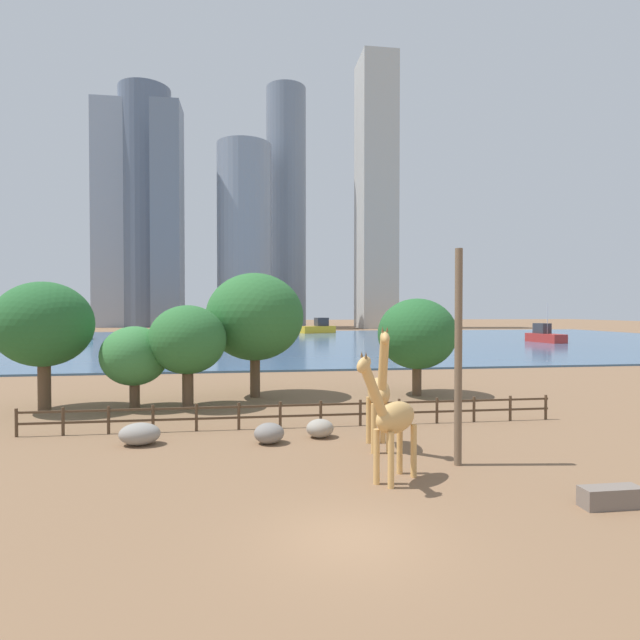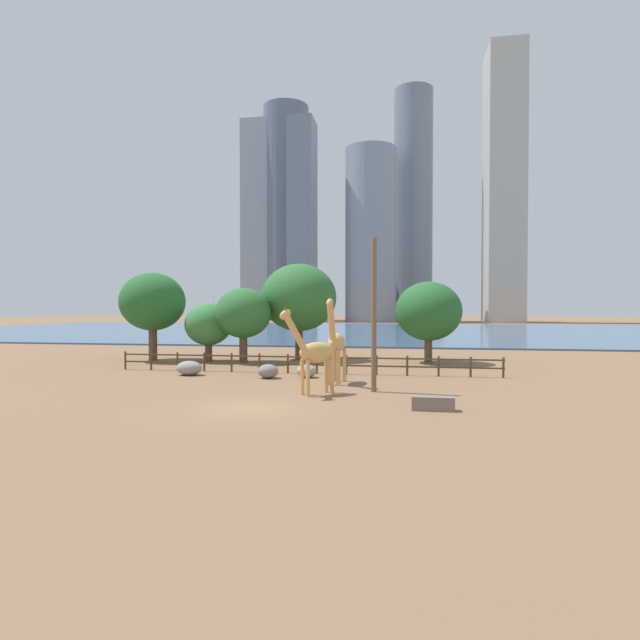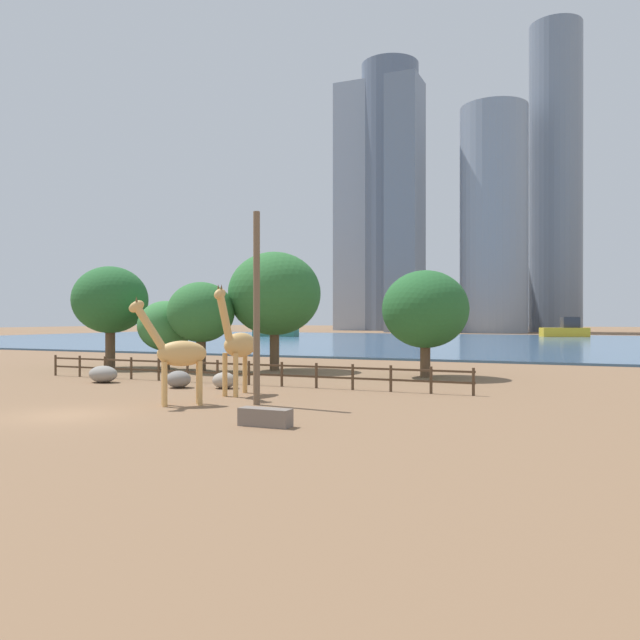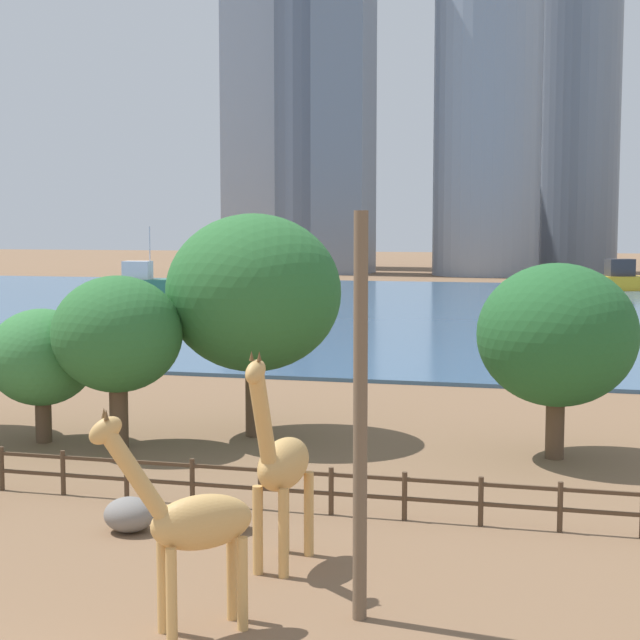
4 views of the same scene
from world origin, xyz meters
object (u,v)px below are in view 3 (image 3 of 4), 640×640
Objects in this scene: tree_left_large at (110,300)px; boat_tug at (566,330)px; boat_sailboat at (275,330)px; tree_right_tall at (425,309)px; giraffe_tall at (238,345)px; utility_pole at (257,308)px; boulder_by_pole at (224,380)px; tree_right_small at (201,313)px; boulder_near_fence at (103,374)px; giraffe_companion at (177,353)px; feeding_trough at (265,417)px; boulder_small at (179,379)px; tree_center_broad at (274,294)px; tree_left_small at (166,326)px.

boat_tug is (28.11, 88.92, -3.47)m from tree_left_large.
boat_sailboat reaches higher than boat_tug.
tree_right_tall is 0.76× the size of boat_sailboat.
utility_pole is (2.35, -2.47, 1.65)m from giraffe_tall.
boulder_by_pole is 98.01m from boat_tug.
boulder_by_pole is 0.14× the size of boat_sailboat.
tree_left_large is 8.11m from tree_right_small.
utility_pole is at bearing -20.09° from boulder_near_fence.
giraffe_tall is at bearing -138.98° from giraffe_companion.
feeding_trough is at bearing 66.49° from boat_tug.
boulder_by_pole is 0.69× the size of feeding_trough.
giraffe_companion is 6.91m from boulder_small.
tree_left_large is (-22.14, 17.28, 4.63)m from feeding_trough.
giraffe_tall is 4.13× the size of boulder_by_pole.
tree_center_broad is (-10.12, 20.08, 5.01)m from feeding_trough.
giraffe_companion is at bearing -41.10° from tree_left_large.
giraffe_companion is 6.57m from boulder_by_pole.
boulder_small is at bearing -163.16° from boulder_by_pole.
tree_right_tall is (15.84, 10.28, 3.68)m from boulder_near_fence.
utility_pole is 19.26m from tree_left_small.
utility_pole is 17.34m from tree_center_broad.
tree_left_small reaches higher than boulder_small.
boulder_by_pole is (-2.17, 2.22, -1.96)m from giraffe_tall.
giraffe_tall is 0.78× the size of tree_right_tall.
tree_left_small is at bearing -124.65° from giraffe_tall.
feeding_trough is 97.76m from boat_sailboat.
boat_tug is at bearing 75.43° from tree_left_small.
tree_center_broad is at bearing 59.13° from boat_tug.
boulder_small is 12.79m from feeding_trough.
tree_left_large is (-12.50, 8.88, 4.49)m from boulder_small.
tree_left_large is at bearing 142.02° from feeding_trough.
tree_right_small is 0.70× the size of boat_sailboat.
giraffe_companion is at bearing 152.59° from feeding_trough.
utility_pole reaches higher than tree_left_large.
tree_right_small reaches higher than boulder_near_fence.
boat_sailboat reaches higher than tree_left_large.
feeding_trough is 0.22× the size of tree_center_broad.
tree_left_small is 0.80× the size of tree_right_small.
tree_left_large is 1.13× the size of tree_right_tall.
boat_sailboat is at bearing 114.21° from boulder_small.
tree_right_small is (-14.09, 17.01, 3.69)m from feeding_trough.
boulder_small is at bearing -133.80° from tree_right_tall.
giraffe_tall reaches higher than giraffe_companion.
tree_right_tall reaches higher than tree_right_small.
boulder_near_fence is 0.23× the size of tree_left_large.
tree_left_small is 0.54× the size of boat_tug.
boulder_small is at bearing -72.00° from boat_sailboat.
utility_pole is (2.93, 1.44, 1.87)m from giraffe_companion.
feeding_trough is at bearing -63.25° from tree_center_broad.
boulder_small is at bearing -94.83° from giraffe_companion.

